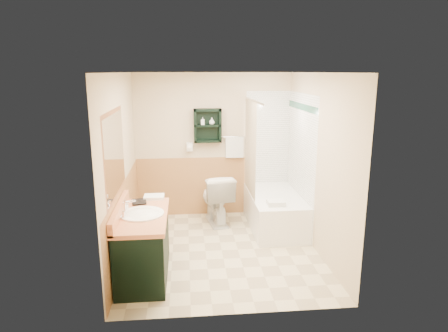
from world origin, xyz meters
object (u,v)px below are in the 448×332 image
at_px(wall_shelf, 208,126).
at_px(bathtub, 275,211).
at_px(soap_bottle_b, 212,122).
at_px(vanity_book, 131,194).
at_px(soap_bottle_a, 203,123).
at_px(toilet, 216,199).
at_px(hair_dryer, 190,147).
at_px(vanity, 143,245).

distance_m(wall_shelf, bathtub, 1.76).
distance_m(bathtub, soap_bottle_b, 1.76).
distance_m(vanity_book, soap_bottle_a, 1.98).
relative_size(toilet, vanity_book, 3.48).
relative_size(wall_shelf, toilet, 0.67).
relative_size(soap_bottle_a, soap_bottle_b, 1.10).
bearing_deg(soap_bottle_a, vanity_book, -121.92).
distance_m(hair_dryer, vanity, 2.26).
bearing_deg(hair_dryer, vanity, -106.37).
bearing_deg(vanity_book, soap_bottle_a, 49.05).
distance_m(hair_dryer, bathtub, 1.75).
bearing_deg(wall_shelf, hair_dryer, 175.24).
xyz_separation_m(vanity, vanity_book, (-0.17, 0.42, 0.51)).
height_order(bathtub, toilet, toilet).
height_order(wall_shelf, vanity_book, wall_shelf).
relative_size(wall_shelf, bathtub, 0.37).
bearing_deg(soap_bottle_b, wall_shelf, 175.92).
relative_size(vanity, soap_bottle_b, 10.73).
bearing_deg(bathtub, wall_shelf, 148.41).
height_order(toilet, soap_bottle_b, soap_bottle_b).
relative_size(bathtub, soap_bottle_b, 13.09).
bearing_deg(wall_shelf, soap_bottle_b, -4.08).
bearing_deg(soap_bottle_b, toilet, -83.44).
bearing_deg(vanity_book, vanity, -77.64).
bearing_deg(soap_bottle_b, bathtub, -33.22).
bearing_deg(toilet, hair_dryer, -50.87).
height_order(hair_dryer, bathtub, hair_dryer).
distance_m(vanity, toilet, 1.94).
distance_m(toilet, soap_bottle_b, 1.25).
relative_size(toilet, soap_bottle_b, 7.20).
bearing_deg(soap_bottle_b, vanity, -115.81).
xyz_separation_m(hair_dryer, vanity, (-0.59, -2.03, -0.81)).
relative_size(wall_shelf, soap_bottle_a, 4.35).
distance_m(vanity, soap_bottle_b, 2.53).
height_order(hair_dryer, soap_bottle_a, soap_bottle_a).
xyz_separation_m(hair_dryer, vanity_book, (-0.76, -1.60, -0.30)).
distance_m(wall_shelf, hair_dryer, 0.46).
bearing_deg(soap_bottle_a, vanity, -112.23).
height_order(hair_dryer, toilet, hair_dryer).
bearing_deg(hair_dryer, vanity_book, -115.35).
relative_size(hair_dryer, soap_bottle_a, 1.90).
xyz_separation_m(bathtub, vanity_book, (-2.08, -0.95, 0.63)).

